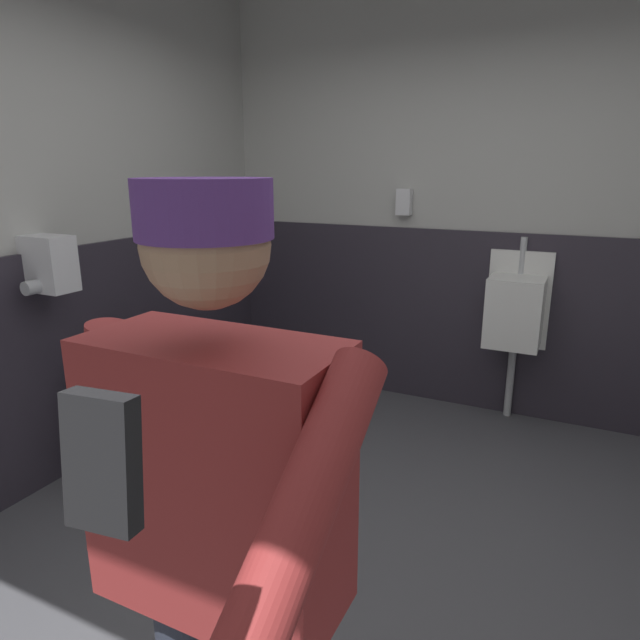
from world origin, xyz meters
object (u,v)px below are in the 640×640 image
Objects in this scene: cell_phone at (102,462)px; urinal_solo at (515,310)px; trash_bin at (133,409)px; soap_dispenser at (404,202)px; person at (219,523)px; hand_dryer at (48,265)px.

urinal_solo is at bearing 83.71° from cell_phone.
cell_phone is 2.85m from trash_bin.
trash_bin is at bearing -138.92° from urinal_solo.
soap_dispenser is at bearing 171.69° from urinal_solo.
person is at bearing -94.26° from urinal_solo.
soap_dispenser is (-0.60, 3.04, 0.45)m from person.
hand_dryer is 2.31m from soap_dispenser.
cell_phone is 0.61× the size of soap_dispenser.
urinal_solo is 3.49m from cell_phone.
soap_dispenser is (-0.88, 3.54, -0.01)m from cell_phone.
soap_dispenser is at bearing 101.17° from person.
urinal_solo is 1.06m from soap_dispenser.
soap_dispenser is at bearing 96.62° from cell_phone.
cell_phone is at bearing -76.01° from soap_dispenser.
cell_phone reaches higher than hand_dryer.
trash_bin is at bearing -120.32° from soap_dispenser.
trash_bin is (-1.88, 1.84, -1.09)m from cell_phone.
person is 9.20× the size of soap_dispenser.
cell_phone is (0.06, -3.42, 0.68)m from urinal_solo.
person reaches higher than hand_dryer.
hand_dryer is at bearing -132.46° from trash_bin.
soap_dispenser is (1.22, 1.94, 0.24)m from hand_dryer.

